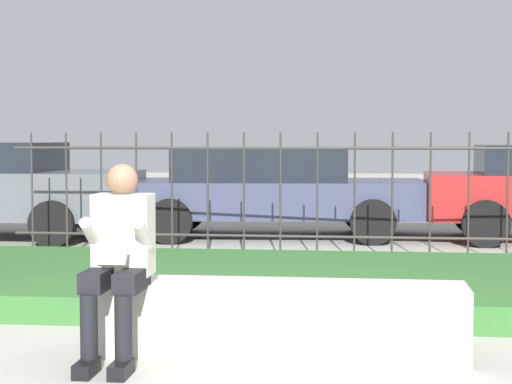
{
  "coord_description": "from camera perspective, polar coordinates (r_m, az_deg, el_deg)",
  "views": [
    {
      "loc": [
        0.66,
        -5.67,
        1.46
      ],
      "look_at": [
        -0.34,
        2.88,
        0.92
      ],
      "focal_mm": 60.0,
      "sensor_mm": 36.0,
      "label": 1
    }
  ],
  "objects": [
    {
      "name": "ground_plane",
      "position": [
        5.89,
        0.03,
        -10.77
      ],
      "size": [
        60.0,
        60.0,
        0.0
      ],
      "primitive_type": "plane",
      "color": "#A8A399"
    },
    {
      "name": "stone_bench",
      "position": [
        5.82,
        1.63,
        -8.71
      ],
      "size": [
        2.48,
        0.47,
        0.49
      ],
      "color": "#B7B2A3",
      "rests_on": "ground_plane"
    },
    {
      "name": "person_seated_reader",
      "position": [
        5.66,
        -9.13,
        -4.03
      ],
      "size": [
        0.42,
        0.73,
        1.29
      ],
      "color": "black",
      "rests_on": "ground_plane"
    },
    {
      "name": "grass_berm",
      "position": [
        8.02,
        1.85,
        -6.09
      ],
      "size": [
        8.95,
        3.02,
        0.23
      ],
      "color": "#33662D",
      "rests_on": "ground_plane"
    },
    {
      "name": "iron_fence",
      "position": [
        10.05,
        2.87,
        -0.19
      ],
      "size": [
        6.95,
        0.03,
        1.53
      ],
      "color": "#332D28",
      "rests_on": "ground_plane"
    },
    {
      "name": "car_parked_center",
      "position": [
        12.6,
        0.86,
        0.16
      ],
      "size": [
        4.63,
        2.19,
        1.3
      ],
      "rotation": [
        0.0,
        0.0,
        0.08
      ],
      "color": "#383D56",
      "rests_on": "ground_plane"
    }
  ]
}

